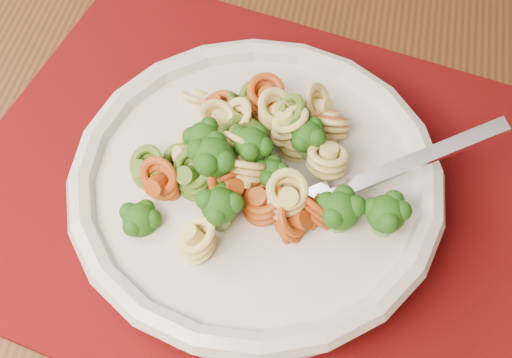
# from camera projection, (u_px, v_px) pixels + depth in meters

# --- Properties ---
(dining_table) EXTENTS (1.47, 1.02, 0.78)m
(dining_table) POSITION_uv_depth(u_px,v_px,m) (279.00, 210.00, 0.66)
(dining_table) COLOR #573318
(dining_table) RESTS_ON ground
(placemat) EXTENTS (0.48, 0.39, 0.00)m
(placemat) POSITION_uv_depth(u_px,v_px,m) (268.00, 192.00, 0.54)
(placemat) COLOR #5F040E
(placemat) RESTS_ON dining_table
(pasta_bowl) EXTENTS (0.26, 0.26, 0.05)m
(pasta_bowl) POSITION_uv_depth(u_px,v_px,m) (256.00, 187.00, 0.50)
(pasta_bowl) COLOR silver
(pasta_bowl) RESTS_ON placemat
(pasta_broccoli_heap) EXTENTS (0.22, 0.22, 0.06)m
(pasta_broccoli_heap) POSITION_uv_depth(u_px,v_px,m) (256.00, 174.00, 0.49)
(pasta_broccoli_heap) COLOR #EBC674
(pasta_broccoli_heap) RESTS_ON pasta_bowl
(fork) EXTENTS (0.17, 0.11, 0.08)m
(fork) POSITION_uv_depth(u_px,v_px,m) (314.00, 201.00, 0.48)
(fork) COLOR silver
(fork) RESTS_ON pasta_bowl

